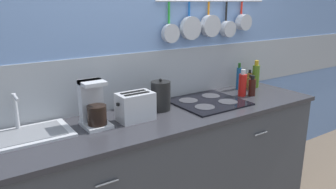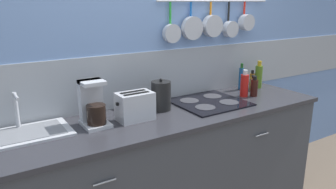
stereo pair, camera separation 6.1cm
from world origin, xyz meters
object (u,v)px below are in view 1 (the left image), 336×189
kettle (161,96)px  bottle_dish_soap (249,80)px  bottle_sesame_oil (239,78)px  bottle_vinegar (256,75)px  coffee_maker (94,107)px  toaster (135,106)px  bottle_hot_sauce (252,87)px  bottle_cooking_wine (242,84)px  bottle_olive_oil (250,83)px

kettle → bottle_dish_soap: size_ratio=1.41×
bottle_sesame_oil → bottle_vinegar: 0.19m
coffee_maker → toaster: coffee_maker is taller
coffee_maker → bottle_hot_sauce: coffee_maker is taller
bottle_hot_sauce → bottle_dish_soap: (0.18, 0.20, -0.00)m
bottle_cooking_wine → bottle_olive_oil: (0.20, 0.09, -0.04)m
bottle_cooking_wine → bottle_hot_sauce: bottle_cooking_wine is taller
toaster → bottle_vinegar: (1.40, 0.16, 0.02)m
coffee_maker → bottle_hot_sauce: 1.43m
bottle_vinegar → bottle_cooking_wine: bearing=-156.4°
bottle_dish_soap → kettle: bearing=-175.4°
coffee_maker → kettle: coffee_maker is taller
bottle_olive_oil → kettle: bearing=-178.9°
bottle_cooking_wine → kettle: bearing=174.7°
bottle_vinegar → bottle_sesame_oil: bearing=167.9°
bottle_hot_sauce → bottle_vinegar: bottle_vinegar is taller
bottle_hot_sauce → bottle_vinegar: bearing=36.4°
coffee_maker → bottle_cooking_wine: (1.34, -0.05, -0.02)m
bottle_olive_oil → bottle_dish_soap: bottle_dish_soap is taller
bottle_vinegar → bottle_dish_soap: bearing=168.0°
bottle_dish_soap → bottle_vinegar: size_ratio=0.68×
coffee_maker → bottle_olive_oil: size_ratio=2.08×
toaster → bottle_cooking_wine: bottle_cooking_wine is taller
toaster → bottle_olive_oil: (1.27, 0.11, -0.03)m
bottle_sesame_oil → toaster: bearing=-170.7°
bottle_olive_oil → toaster: bearing=-175.2°
bottle_sesame_oil → bottle_olive_oil: (0.06, -0.09, -0.04)m
coffee_maker → bottle_sesame_oil: bearing=5.3°
coffee_maker → bottle_cooking_wine: 1.34m
toaster → bottle_cooking_wine: size_ratio=1.12×
bottle_cooking_wine → bottle_dish_soap: bearing=31.4°
kettle → bottle_vinegar: size_ratio=0.95×
toaster → kettle: size_ratio=1.07×
coffee_maker → bottle_vinegar: (1.68, 0.10, -0.01)m
kettle → toaster: bearing=-162.0°
bottle_hot_sauce → bottle_dish_soap: size_ratio=1.03×
coffee_maker → bottle_sesame_oil: size_ratio=1.24×
bottle_olive_oil → bottle_vinegar: size_ratio=0.57×
bottle_hot_sauce → bottle_sesame_oil: bearing=73.9°
coffee_maker → bottle_sesame_oil: (1.49, 0.14, -0.02)m
bottle_sesame_oil → bottle_vinegar: (0.19, -0.04, 0.00)m
coffee_maker → kettle: 0.55m
coffee_maker → bottle_vinegar: size_ratio=1.19×
bottle_sesame_oil → bottle_olive_oil: 0.12m
coffee_maker → bottle_dish_soap: bearing=4.0°
bottle_dish_soap → bottle_vinegar: (0.07, -0.01, 0.04)m
bottle_hot_sauce → coffee_maker: bearing=176.4°
bottle_vinegar → kettle: bearing=-176.4°
toaster → bottle_olive_oil: bearing=4.8°
bottle_dish_soap → coffee_maker: bearing=-176.0°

